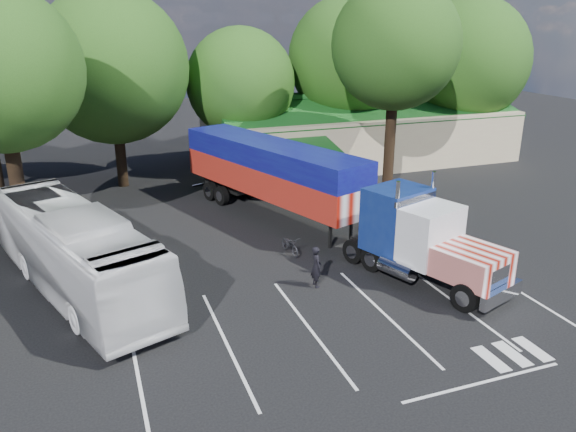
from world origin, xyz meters
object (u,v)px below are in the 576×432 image
object	(u,v)px
tour_bus	(75,251)
silver_sedan	(285,181)
semi_truck	(304,184)
bicycle	(290,245)
woman	(316,267)

from	to	relation	value
tour_bus	silver_sedan	xyz separation A→B (m)	(13.31, 11.01, -1.18)
tour_bus	silver_sedan	world-z (taller)	tour_bus
semi_truck	tour_bus	world-z (taller)	semi_truck
semi_truck	bicycle	size ratio (longest dim) A/B	12.42
woman	tour_bus	distance (m)	10.21
semi_truck	silver_sedan	world-z (taller)	semi_truck
bicycle	tour_bus	distance (m)	9.99
bicycle	silver_sedan	bearing A→B (deg)	65.80
bicycle	silver_sedan	size ratio (longest dim) A/B	0.44
bicycle	tour_bus	xyz separation A→B (m)	(-9.87, -0.63, 1.37)
tour_bus	bicycle	bearing A→B (deg)	-16.14
woman	silver_sedan	size ratio (longest dim) A/B	0.47
woman	bicycle	xyz separation A→B (m)	(0.20, 3.79, -0.47)
tour_bus	semi_truck	bearing A→B (deg)	-3.04
semi_truck	woman	size ratio (longest dim) A/B	11.63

